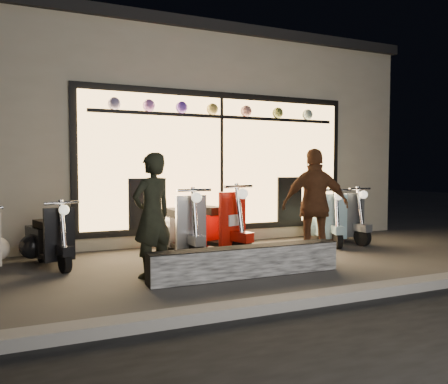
# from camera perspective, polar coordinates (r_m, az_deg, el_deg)

# --- Properties ---
(ground) EXTENTS (40.00, 40.00, 0.00)m
(ground) POSITION_cam_1_polar(r_m,az_deg,el_deg) (6.40, -0.27, -9.75)
(ground) COLOR #383533
(ground) RESTS_ON ground
(kerb) EXTENTS (40.00, 0.25, 0.12)m
(kerb) POSITION_cam_1_polar(r_m,az_deg,el_deg) (4.66, 9.59, -13.89)
(kerb) COLOR slate
(kerb) RESTS_ON ground
(shop_building) EXTENTS (10.20, 6.23, 4.20)m
(shop_building) POSITION_cam_1_polar(r_m,az_deg,el_deg) (11.03, -10.41, 6.54)
(shop_building) COLOR beige
(shop_building) RESTS_ON ground
(graffiti_barrier) EXTENTS (2.64, 0.28, 0.40)m
(graffiti_barrier) POSITION_cam_1_polar(r_m,az_deg,el_deg) (5.81, 2.96, -9.05)
(graffiti_barrier) COLOR black
(graffiti_barrier) RESTS_ON ground
(scooter_silver) EXTENTS (0.52, 1.50, 1.07)m
(scooter_silver) POSITION_cam_1_polar(r_m,az_deg,el_deg) (7.26, -5.98, -4.78)
(scooter_silver) COLOR black
(scooter_silver) RESTS_ON ground
(scooter_red) EXTENTS (0.81, 1.56, 1.12)m
(scooter_red) POSITION_cam_1_polar(r_m,az_deg,el_deg) (7.36, -1.96, -4.52)
(scooter_red) COLOR black
(scooter_red) RESTS_ON ground
(scooter_black) EXTENTS (0.67, 1.30, 0.93)m
(scooter_black) POSITION_cam_1_polar(r_m,az_deg,el_deg) (6.97, -22.01, -5.79)
(scooter_black) COLOR black
(scooter_black) RESTS_ON ground
(scooter_blue) EXTENTS (0.77, 1.41, 1.02)m
(scooter_blue) POSITION_cam_1_polar(r_m,az_deg,el_deg) (8.68, 13.15, -3.72)
(scooter_blue) COLOR black
(scooter_blue) RESTS_ON ground
(scooter_grey) EXTENTS (0.55, 1.44, 1.02)m
(scooter_grey) POSITION_cam_1_polar(r_m,az_deg,el_deg) (8.93, 14.15, -3.53)
(scooter_grey) COLOR black
(scooter_grey) RESTS_ON ground
(man) EXTENTS (0.70, 0.60, 1.63)m
(man) POSITION_cam_1_polar(r_m,az_deg,el_deg) (5.76, -9.36, -3.01)
(man) COLOR black
(man) RESTS_ON ground
(woman) EXTENTS (1.09, 0.74, 1.73)m
(woman) POSITION_cam_1_polar(r_m,az_deg,el_deg) (6.76, 11.85, -1.73)
(woman) COLOR brown
(woman) RESTS_ON ground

